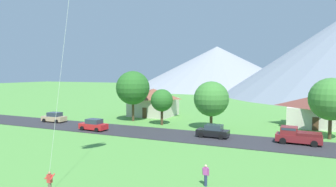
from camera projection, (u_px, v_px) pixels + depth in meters
name	position (u px, v px, depth m)	size (l,w,h in m)	color
road_strip	(193.00, 137.00, 40.16)	(160.00, 7.46, 0.08)	#2D2D33
mountain_far_east_ridge	(217.00, 68.00, 154.98)	(87.16, 87.16, 21.84)	#8E939E
house_leftmost	(315.00, 111.00, 47.63)	(8.78, 7.56, 4.97)	beige
house_left_center	(153.00, 102.00, 59.73)	(8.74, 8.02, 5.40)	beige
tree_near_left	(331.00, 99.00, 38.49)	(5.50, 5.50, 7.98)	#4C3823
tree_center	(133.00, 88.00, 52.79)	(5.94, 5.94, 8.89)	#4C3823
tree_right_of_center	(211.00, 99.00, 45.20)	(5.31, 5.31, 7.32)	#4C3823
tree_near_right	(162.00, 100.00, 48.99)	(3.67, 3.67, 5.92)	#4C3823
parked_car_red_west_end	(94.00, 125.00, 44.43)	(4.27, 2.22, 1.68)	red
parked_car_black_mid_west	(213.00, 131.00, 39.63)	(4.24, 2.15, 1.68)	black
parked_car_tan_mid_east	(54.00, 117.00, 51.74)	(4.26, 2.20, 1.68)	tan
pickup_truck_maroon_west_side	(297.00, 136.00, 36.10)	(5.27, 2.47, 1.99)	maroon
watcher_person	(206.00, 175.00, 22.84)	(0.56, 0.24, 1.68)	navy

